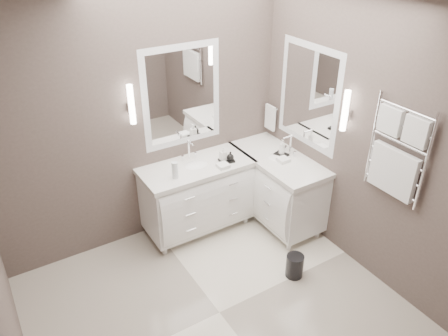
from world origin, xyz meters
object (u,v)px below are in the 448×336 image
towel_ladder (396,156)px  waste_bin (295,266)px  vanity_back (197,193)px  vanity_right (277,184)px

towel_ladder → waste_bin: towel_ladder is taller
vanity_back → vanity_right: same height
waste_bin → towel_ladder: bearing=-32.8°
waste_bin → vanity_back: bearing=110.5°
towel_ladder → waste_bin: 1.49m
vanity_back → towel_ladder: towel_ladder is taller
waste_bin → vanity_right: bearing=64.2°
vanity_back → towel_ladder: (1.10, -1.63, 0.91)m
vanity_back → waste_bin: (0.45, -1.21, -0.36)m
vanity_right → waste_bin: bearing=-115.8°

